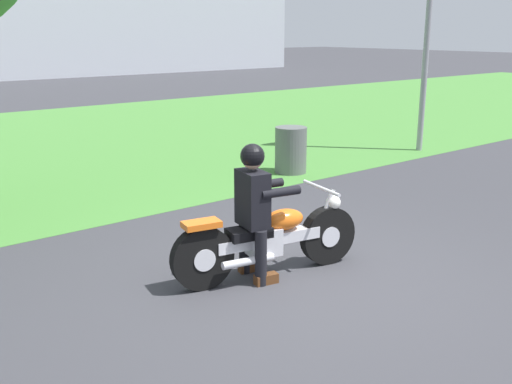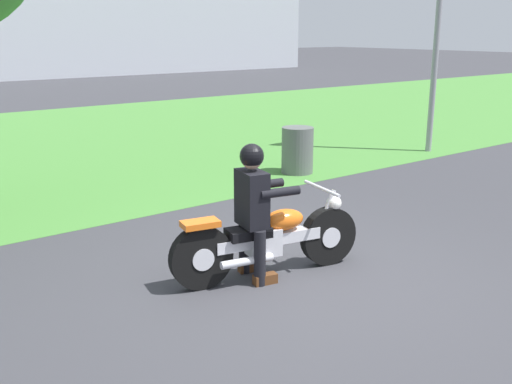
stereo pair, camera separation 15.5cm
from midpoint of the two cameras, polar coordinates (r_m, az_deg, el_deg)
ground at (r=6.02m, az=6.29°, el=-8.94°), size 120.00×120.00×0.00m
grass_verge at (r=13.79m, az=-20.60°, el=4.04°), size 60.00×12.00×0.01m
motorcycle_lead at (r=6.10m, az=1.93°, el=-4.57°), size 2.07×0.73×0.88m
rider_lead at (r=5.90m, az=0.51°, el=-0.92°), size 0.61×0.53×1.40m
trash_can at (r=10.54m, az=4.39°, el=4.00°), size 0.56×0.56×0.81m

